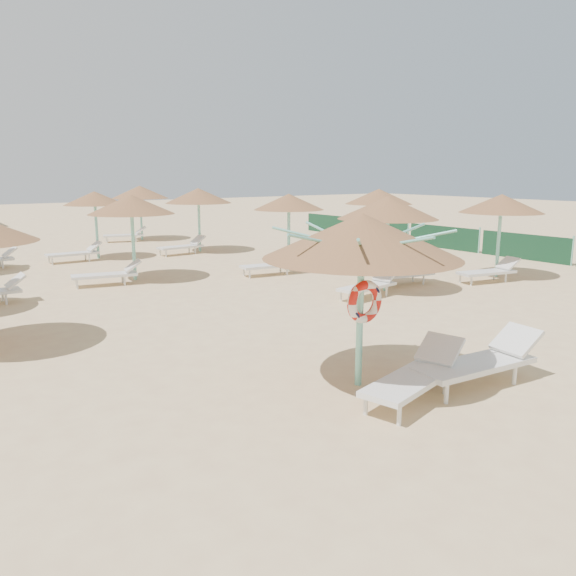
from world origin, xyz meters
TOP-DOWN VIEW (x-y plane):
  - ground at (0.00, 0.00)m, footprint 120.00×120.00m
  - main_palapa at (-0.39, -0.10)m, footprint 3.08×3.08m
  - lounger_main_a at (-0.06, -1.02)m, footprint 2.27×1.17m
  - lounger_main_b at (1.23, -1.24)m, footprint 2.35×0.90m
  - palapa_field at (2.35, 11.16)m, footprint 19.46×19.48m
  - windbreak_fence at (14.00, 9.96)m, footprint 0.08×19.84m

SIDE VIEW (x-z plane):
  - ground at x=0.00m, z-range 0.00..0.00m
  - lounger_main_a at x=-0.06m, z-range -0.02..0.77m
  - lounger_main_b at x=1.23m, z-range -0.02..0.82m
  - windbreak_fence at x=14.00m, z-range -0.05..1.05m
  - palapa_field at x=2.35m, z-range 0.96..3.67m
  - main_palapa at x=-0.39m, z-range 1.02..3.78m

